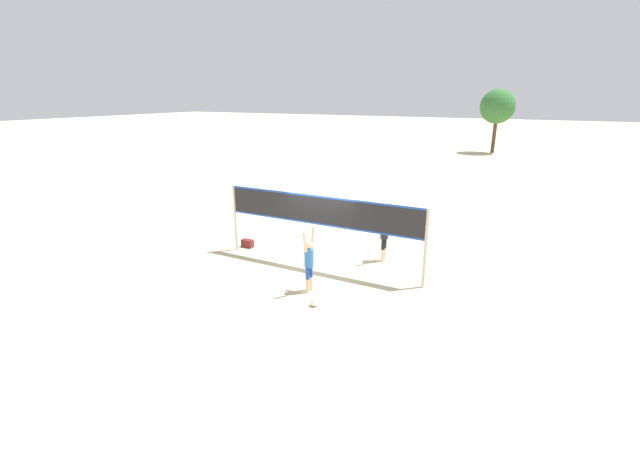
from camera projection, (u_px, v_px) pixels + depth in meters
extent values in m
plane|color=beige|center=(320.00, 266.00, 14.63)|extent=(200.00, 200.00, 0.00)
cylinder|color=beige|center=(235.00, 218.00, 15.83)|extent=(0.10, 0.10, 2.48)
cylinder|color=beige|center=(425.00, 249.00, 12.69)|extent=(0.10, 0.10, 2.48)
cube|color=black|center=(320.00, 211.00, 14.04)|extent=(6.98, 0.02, 0.99)
cube|color=#1E4CB2|center=(320.00, 197.00, 13.90)|extent=(6.98, 0.03, 0.06)
cube|color=#1E4CB2|center=(320.00, 224.00, 14.18)|extent=(6.98, 0.03, 0.06)
cylinder|color=beige|center=(308.00, 286.00, 12.64)|extent=(0.11, 0.11, 0.44)
cylinder|color=#1E47A5|center=(307.00, 273.00, 12.52)|extent=(0.12, 0.12, 0.36)
cylinder|color=beige|center=(311.00, 283.00, 12.81)|extent=(0.11, 0.11, 0.44)
cylinder|color=#1E47A5|center=(311.00, 271.00, 12.69)|extent=(0.12, 0.12, 0.36)
cylinder|color=#3372BF|center=(309.00, 258.00, 12.47)|extent=(0.28, 0.28, 0.56)
sphere|color=beige|center=(309.00, 245.00, 12.35)|extent=(0.22, 0.22, 0.22)
cylinder|color=beige|center=(305.00, 242.00, 12.10)|extent=(0.08, 0.21, 0.63)
cylinder|color=beige|center=(313.00, 237.00, 12.50)|extent=(0.08, 0.21, 0.63)
cylinder|color=beige|center=(384.00, 254.00, 15.15)|extent=(0.11, 0.11, 0.46)
cylinder|color=black|center=(385.00, 243.00, 15.03)|extent=(0.12, 0.12, 0.37)
cylinder|color=beige|center=(382.00, 256.00, 14.98)|extent=(0.11, 0.11, 0.46)
cylinder|color=black|center=(383.00, 244.00, 14.86)|extent=(0.12, 0.12, 0.37)
cylinder|color=#26262D|center=(385.00, 230.00, 14.80)|extent=(0.28, 0.28, 0.59)
sphere|color=beige|center=(385.00, 219.00, 14.68)|extent=(0.23, 0.23, 0.23)
cylinder|color=beige|center=(388.00, 213.00, 14.83)|extent=(0.08, 0.21, 0.66)
cylinder|color=beige|center=(383.00, 216.00, 14.42)|extent=(0.08, 0.21, 0.66)
sphere|color=white|center=(315.00, 302.00, 11.87)|extent=(0.24, 0.24, 0.24)
cube|color=maroon|center=(248.00, 243.00, 16.44)|extent=(0.45, 0.24, 0.30)
cylinder|color=#4C3823|center=(494.00, 135.00, 42.39)|extent=(0.36, 0.36, 3.59)
sphere|color=#2D662D|center=(498.00, 106.00, 41.58)|extent=(3.32, 3.32, 3.32)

